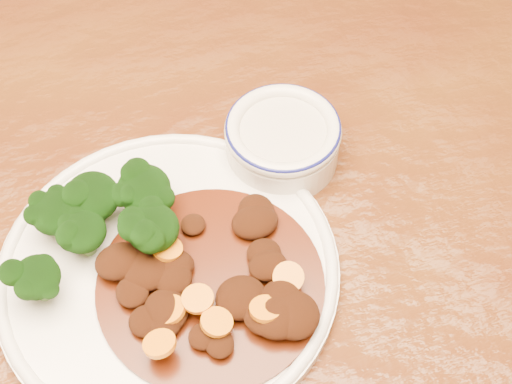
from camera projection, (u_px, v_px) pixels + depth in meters
name	position (u px, v px, depth m)	size (l,w,h in m)	color
dining_table	(168.00, 305.00, 0.72)	(1.55, 0.98, 0.75)	#58310F
dinner_plate	(168.00, 269.00, 0.64)	(0.31, 0.31, 0.02)	white
broccoli_florets	(101.00, 217.00, 0.63)	(0.15, 0.11, 0.05)	#678F4A
mince_stew	(215.00, 285.00, 0.62)	(0.20, 0.20, 0.03)	#461707
dip_bowl	(283.00, 139.00, 0.71)	(0.12, 0.12, 0.05)	silver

